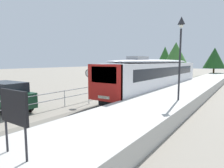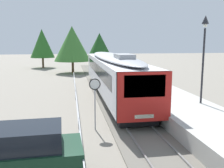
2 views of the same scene
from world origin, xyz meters
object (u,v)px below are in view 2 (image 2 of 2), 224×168
at_px(platform_lamp_mid_platform, 204,43).
at_px(parked_suv_dark_green, 11,157).
at_px(commuter_train, 113,71).
at_px(speed_limit_sign, 95,91).

xyz_separation_m(platform_lamp_mid_platform, parked_suv_dark_green, (-9.92, -6.30, -3.56)).
bearing_deg(commuter_train, speed_limit_sign, -105.31).
bearing_deg(platform_lamp_mid_platform, commuter_train, 120.45).
xyz_separation_m(commuter_train, platform_lamp_mid_platform, (4.37, -7.44, 2.48)).
relative_size(commuter_train, speed_limit_sign, 7.10).
distance_m(speed_limit_sign, parked_suv_dark_green, 6.03).
relative_size(speed_limit_sign, parked_suv_dark_green, 0.60).
height_order(commuter_train, speed_limit_sign, commuter_train).
distance_m(commuter_train, speed_limit_sign, 9.04).
distance_m(commuter_train, platform_lamp_mid_platform, 8.98).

